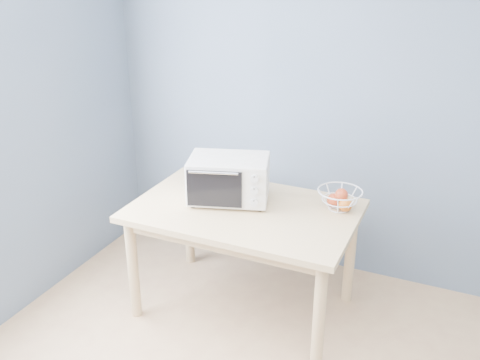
% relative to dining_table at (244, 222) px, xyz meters
% --- Properties ---
extents(room, '(4.01, 4.51, 2.61)m').
position_rel_dining_table_xyz_m(room, '(0.64, -1.47, 0.65)').
color(room, tan).
rests_on(room, ground).
extents(dining_table, '(1.40, 0.90, 0.75)m').
position_rel_dining_table_xyz_m(dining_table, '(0.00, 0.00, 0.00)').
color(dining_table, tan).
rests_on(dining_table, ground).
extents(toaster_oven, '(0.58, 0.49, 0.30)m').
position_rel_dining_table_xyz_m(toaster_oven, '(-0.15, 0.06, 0.26)').
color(toaster_oven, white).
rests_on(toaster_oven, dining_table).
extents(fruit_basket, '(0.32, 0.32, 0.14)m').
position_rel_dining_table_xyz_m(fruit_basket, '(0.55, 0.23, 0.17)').
color(fruit_basket, silver).
rests_on(fruit_basket, dining_table).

